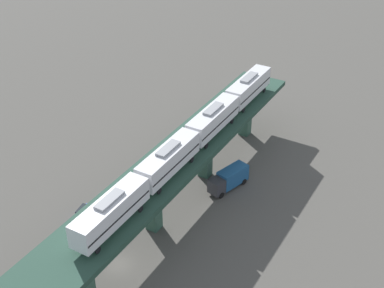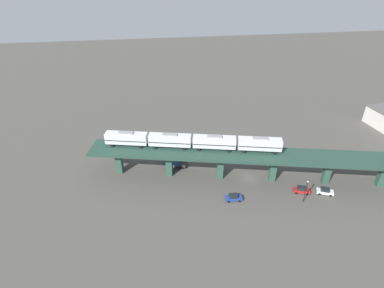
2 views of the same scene
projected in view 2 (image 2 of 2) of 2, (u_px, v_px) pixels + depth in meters
The scene contains 8 objects.
ground_plane at pixel (249, 179), 87.75m from camera, with size 400.00×400.00×0.00m, color #4C4944.
elevated_viaduct at pixel (251, 158), 83.97m from camera, with size 30.67×91.26×8.62m.
subway_train at pixel (192, 141), 84.44m from camera, with size 14.91×48.97×4.45m.
street_car_red at pixel (302, 190), 81.87m from camera, with size 3.09×4.74×1.89m.
street_car_blue at pixel (233, 197), 79.23m from camera, with size 2.21×4.52×1.89m.
street_car_white at pixel (325, 191), 81.44m from camera, with size 3.39×4.75×1.89m.
delivery_truck at pixel (175, 161), 92.67m from camera, with size 5.58×7.35×3.20m.
street_lamp at pixel (306, 190), 77.01m from camera, with size 0.44×0.44×6.94m.
Camera 2 is at (66.39, -27.72, 53.91)m, focal length 28.00 mm.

